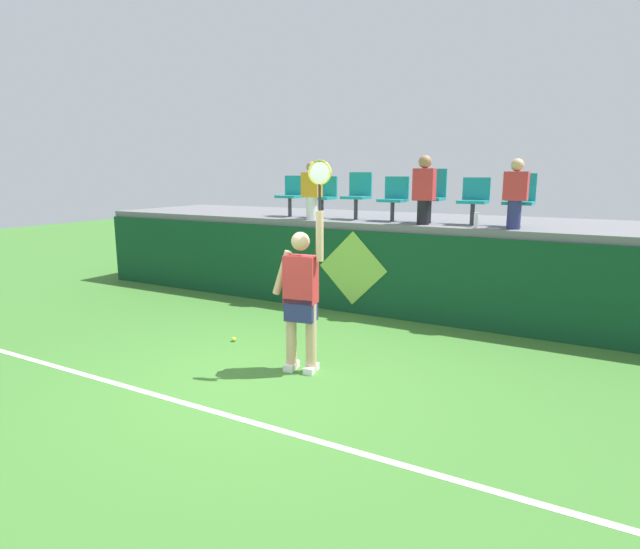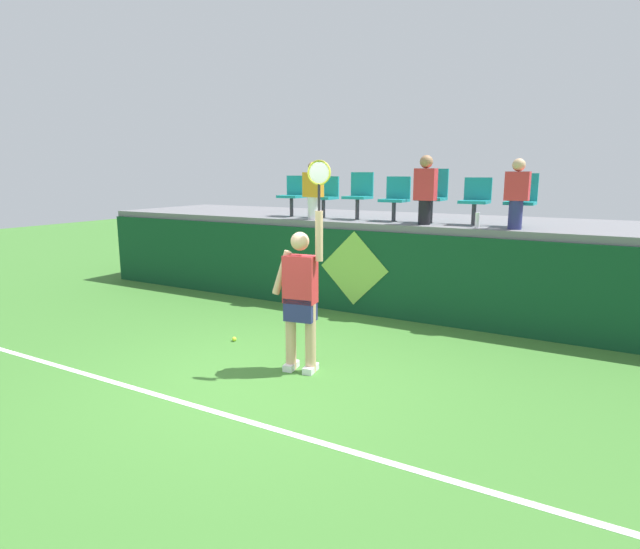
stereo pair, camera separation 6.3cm
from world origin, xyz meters
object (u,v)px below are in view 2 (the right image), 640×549
object	(u,v)px
tennis_ball	(234,339)
spectator_0	(517,193)
spectator_1	(425,188)
stadium_chair_5	(476,198)
stadium_chair_0	(293,193)
stadium_chair_2	(359,193)
stadium_chair_1	(325,195)
stadium_chair_6	(521,198)
tennis_player	(301,294)
spectator_2	(313,190)
stadium_chair_3	(396,197)
water_bottle	(477,220)
stadium_chair_4	(433,193)

from	to	relation	value
tennis_ball	spectator_0	size ratio (longest dim) A/B	0.06
spectator_1	stadium_chair_5	bearing A→B (deg)	28.53
stadium_chair_0	stadium_chair_2	world-z (taller)	stadium_chair_2
stadium_chair_1	stadium_chair_6	xyz separation A→B (m)	(3.49, 0.01, 0.02)
tennis_player	spectator_0	size ratio (longest dim) A/B	2.43
spectator_2	spectator_1	bearing A→B (deg)	1.54
spectator_2	stadium_chair_3	bearing A→B (deg)	17.63
tennis_ball	stadium_chair_2	size ratio (longest dim) A/B	0.08
water_bottle	stadium_chair_2	bearing A→B (deg)	166.80
spectator_0	spectator_1	world-z (taller)	spectator_1
tennis_ball	spectator_0	distance (m)	4.68
spectator_0	spectator_2	bearing A→B (deg)	-179.50
water_bottle	stadium_chair_5	bearing A→B (deg)	107.73
tennis_ball	stadium_chair_5	xyz separation A→B (m)	(2.61, 3.00, 1.95)
stadium_chair_4	spectator_0	world-z (taller)	spectator_0
stadium_chair_2	stadium_chair_0	bearing A→B (deg)	-179.78
stadium_chair_2	stadium_chair_1	bearing A→B (deg)	-179.57
stadium_chair_2	spectator_2	world-z (taller)	spectator_2
stadium_chair_5	stadium_chair_1	bearing A→B (deg)	179.97
stadium_chair_2	stadium_chair_6	xyz separation A→B (m)	(2.78, 0.00, -0.02)
water_bottle	spectator_0	bearing A→B (deg)	11.36
stadium_chair_5	spectator_1	size ratio (longest dim) A/B	0.68
stadium_chair_0	stadium_chair_6	xyz separation A→B (m)	(4.20, 0.01, 0.01)
water_bottle	stadium_chair_2	distance (m)	2.34
stadium_chair_1	stadium_chair_3	world-z (taller)	same
tennis_ball	water_bottle	size ratio (longest dim) A/B	0.28
tennis_player	spectator_2	distance (m)	3.62
water_bottle	stadium_chair_1	distance (m)	3.02
water_bottle	stadium_chair_3	bearing A→B (deg)	161.26
tennis_player	spectator_1	distance (m)	3.34
stadium_chair_6	water_bottle	bearing A→B (deg)	-134.96
spectator_2	tennis_player	bearing A→B (deg)	-61.93
stadium_chair_2	stadium_chair_5	distance (m)	2.09
tennis_player	stadium_chair_2	bearing A→B (deg)	104.68
stadium_chair_4	stadium_chair_5	world-z (taller)	stadium_chair_4
stadium_chair_5	spectator_1	distance (m)	0.83
water_bottle	spectator_1	distance (m)	1.01
stadium_chair_1	stadium_chair_5	xyz separation A→B (m)	(2.79, -0.00, -0.00)
stadium_chair_6	stadium_chair_1	bearing A→B (deg)	-179.90
tennis_ball	stadium_chair_6	size ratio (longest dim) A/B	0.08
stadium_chair_2	spectator_0	bearing A→B (deg)	-8.63
tennis_ball	stadium_chair_5	size ratio (longest dim) A/B	0.09
tennis_player	stadium_chair_6	bearing A→B (deg)	61.86
tennis_ball	water_bottle	distance (m)	4.07
tennis_player	spectator_0	xyz separation A→B (m)	(1.87, 3.07, 1.14)
tennis_ball	stadium_chair_3	world-z (taller)	stadium_chair_3
tennis_ball	stadium_chair_5	world-z (taller)	stadium_chair_5
water_bottle	spectator_2	bearing A→B (deg)	178.53
spectator_0	stadium_chair_4	bearing A→B (deg)	163.18
stadium_chair_0	water_bottle	bearing A→B (deg)	-8.11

